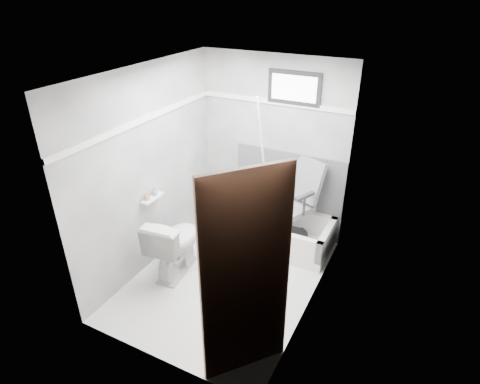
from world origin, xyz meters
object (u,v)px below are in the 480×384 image
Objects in this scene: office_chair at (288,202)px; soap_bottle_b at (154,191)px; bathtub at (274,230)px; door at (259,314)px; soap_bottle_a at (147,196)px; toilet at (175,244)px.

soap_bottle_b is at bearing -119.60° from office_chair.
bathtub is 0.75× the size of door.
bathtub is 2.47m from door.
soap_bottle_a is (-1.15, -1.09, 0.76)m from bathtub.
door is 21.11× the size of soap_bottle_b.
door is 17.96× the size of soap_bottle_a.
soap_bottle_b is (-1.31, -0.99, 0.30)m from office_chair.
office_chair is (0.15, 0.04, 0.45)m from bathtub.
toilet is 0.66m from soap_bottle_a.
door reaches higher than soap_bottle_a.
door is (0.61, -2.25, 0.34)m from office_chair.
office_chair reaches higher than bathtub.
toilet is at bearing -127.86° from bathtub.
bathtub is 1.76m from soap_bottle_a.
soap_bottle_a is at bearing -90.00° from soap_bottle_b.
office_chair is at bearing 14.28° from bathtub.
soap_bottle_b is at bearing 90.00° from soap_bottle_a.
bathtub is at bearing 39.46° from soap_bottle_b.
toilet is 0.40× the size of door.
toilet is 2.06m from door.
door reaches higher than bathtub.
bathtub is 1.67m from soap_bottle_b.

